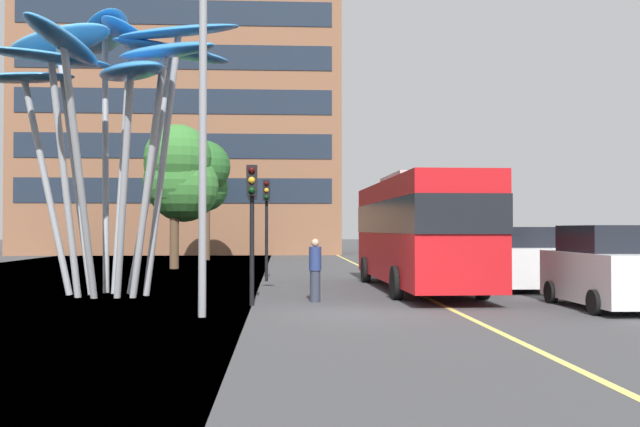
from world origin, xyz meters
TOP-DOWN VIEW (x-y plane):
  - ground at (-0.66, 0.00)m, footprint 120.00×240.00m
  - red_bus at (2.71, 6.15)m, footprint 2.87×11.39m
  - leaf_sculpture at (-6.86, 4.71)m, footprint 8.35×9.29m
  - traffic_light_kerb_near at (-2.51, 1.61)m, footprint 0.28×0.42m
  - traffic_light_kerb_far at (-2.66, 5.72)m, footprint 0.28×0.42m
  - traffic_light_island_mid at (-2.31, 10.32)m, footprint 0.28×0.42m
  - car_parked_near at (6.44, 0.53)m, footprint 1.99×4.37m
  - car_parked_mid at (6.06, 6.17)m, footprint 2.06×4.06m
  - street_lamp at (-3.16, -0.67)m, footprint 1.79×0.44m
  - tree_pavement_near at (-6.96, 19.55)m, footprint 3.82×3.82m
  - tree_pavement_far at (-7.24, 29.45)m, footprint 4.52×4.41m
  - pedestrian at (-0.81, 2.58)m, footprint 0.34×0.34m
  - backdrop_building at (-9.81, 42.32)m, footprint 25.34×10.33m

SIDE VIEW (x-z plane):
  - ground at x=-0.66m, z-range -0.10..0.00m
  - pedestrian at x=-0.81m, z-range 0.01..1.74m
  - car_parked_mid at x=6.06m, z-range -0.05..2.01m
  - car_parked_near at x=6.44m, z-range -0.06..2.04m
  - red_bus at x=2.71m, z-range 0.18..3.95m
  - traffic_light_kerb_near at x=-2.51m, z-range 0.82..4.49m
  - traffic_light_kerb_far at x=-2.66m, z-range 0.84..4.59m
  - traffic_light_island_mid at x=-2.31m, z-range 0.86..4.74m
  - tree_pavement_near at x=-6.96m, z-range 1.12..8.42m
  - street_lamp at x=-3.16m, z-range 1.11..9.71m
  - tree_pavement_far at x=-7.24m, z-range 1.40..9.57m
  - leaf_sculpture at x=-6.86m, z-range 2.35..11.46m
  - backdrop_building at x=-9.81m, z-range 0.01..23.69m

